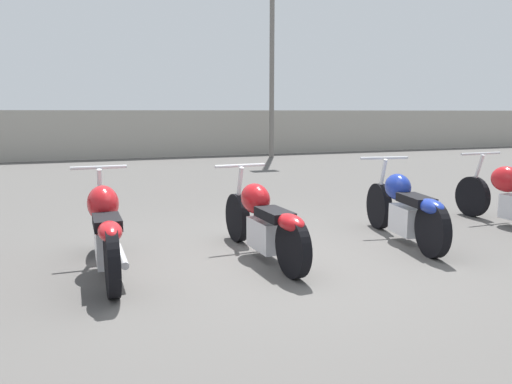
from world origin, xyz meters
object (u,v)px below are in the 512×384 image
(motorcycle_slot_2, at_px, (263,221))
(motorcycle_slot_3, at_px, (405,208))
(light_pole_left, at_px, (272,20))
(motorcycle_slot_1, at_px, (106,230))

(motorcycle_slot_2, distance_m, motorcycle_slot_3, 1.82)
(motorcycle_slot_2, bearing_deg, light_pole_left, 64.90)
(light_pole_left, xyz_separation_m, motorcycle_slot_1, (-6.16, -10.96, -4.10))
(motorcycle_slot_1, xyz_separation_m, motorcycle_slot_3, (3.42, -0.02, -0.02))
(light_pole_left, xyz_separation_m, motorcycle_slot_3, (-2.74, -10.98, -4.12))
(motorcycle_slot_1, relative_size, motorcycle_slot_2, 0.98)
(motorcycle_slot_3, bearing_deg, motorcycle_slot_1, -170.22)
(light_pole_left, height_order, motorcycle_slot_1, light_pole_left)
(light_pole_left, bearing_deg, motorcycle_slot_3, -104.03)
(motorcycle_slot_2, relative_size, motorcycle_slot_3, 1.04)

